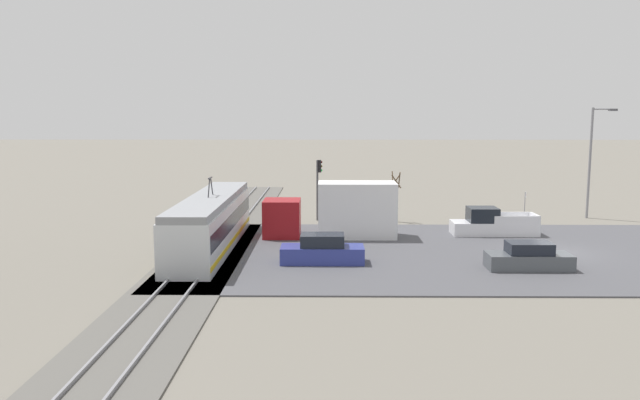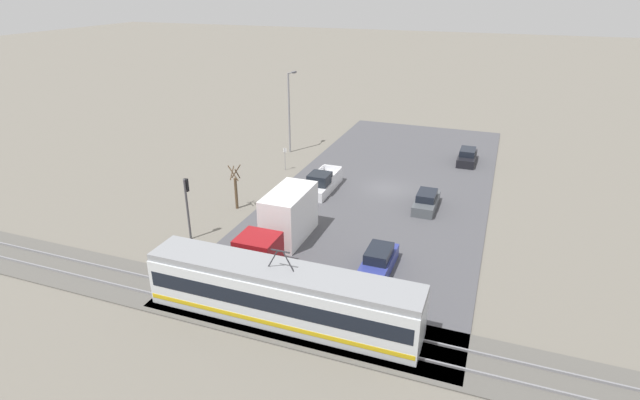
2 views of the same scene
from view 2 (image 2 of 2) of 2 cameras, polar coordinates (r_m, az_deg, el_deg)
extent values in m
plane|color=slate|center=(46.19, 7.58, 1.23)|extent=(320.00, 320.00, 0.00)
cube|color=#4C4C51|center=(46.17, 7.58, 1.28)|extent=(18.22, 45.38, 0.08)
cube|color=#5B5954|center=(28.74, -2.44, -13.74)|extent=(65.28, 4.40, 0.08)
cube|color=gray|center=(29.20, -1.88, -12.77)|extent=(63.97, 0.10, 0.14)
cube|color=gray|center=(28.15, -3.02, -14.40)|extent=(63.97, 0.10, 0.14)
cube|color=silver|center=(28.22, -4.37, -10.97)|extent=(15.62, 2.71, 2.80)
cube|color=black|center=(28.03, -4.39, -10.41)|extent=(15.15, 2.74, 0.93)
cube|color=gold|center=(28.72, -4.31, -12.39)|extent=(15.46, 2.75, 0.27)
cube|color=gray|center=(27.34, -4.47, -8.21)|extent=(15.62, 2.49, 0.40)
cylinder|color=#2D2D33|center=(26.79, -3.64, -7.03)|extent=(0.66, 0.07, 1.15)
cylinder|color=#2D2D33|center=(27.13, -5.39, -6.68)|extent=(0.66, 0.07, 1.15)
cube|color=#2D2D33|center=(26.68, -4.56, -5.84)|extent=(1.10, 0.08, 0.06)
cube|color=maroon|center=(32.75, -7.04, -6.10)|extent=(2.56, 2.43, 2.48)
cube|color=white|center=(36.46, -3.53, -1.66)|extent=(2.56, 5.15, 3.65)
cube|color=#196B38|center=(36.81, -5.39, -0.84)|extent=(0.02, 2.58, 0.91)
cube|color=silver|center=(45.25, 0.31, 1.68)|extent=(1.95, 5.71, 0.89)
cube|color=black|center=(44.21, -0.05, 2.44)|extent=(1.79, 1.94, 0.97)
cube|color=silver|center=(46.33, -0.22, 3.16)|extent=(0.12, 2.86, 0.52)
cube|color=silver|center=(45.77, 1.88, 2.89)|extent=(0.12, 2.86, 0.52)
cube|color=silver|center=(47.41, 1.46, 3.64)|extent=(1.79, 0.23, 0.52)
cube|color=red|center=(47.87, 0.62, 3.29)|extent=(0.14, 0.04, 0.18)
cube|color=navy|center=(33.13, 6.68, -7.26)|extent=(1.75, 4.59, 0.92)
cube|color=black|center=(32.73, 6.75, -6.06)|extent=(1.51, 2.39, 0.68)
cube|color=#4C5156|center=(42.57, 12.03, -0.38)|extent=(1.72, 4.40, 0.84)
cube|color=black|center=(42.29, 12.11, 0.52)|extent=(1.48, 2.29, 0.61)
cube|color=black|center=(54.54, 16.44, 4.57)|extent=(1.74, 4.47, 0.85)
cube|color=black|center=(54.31, 16.53, 5.31)|extent=(1.50, 2.32, 0.62)
cylinder|color=#47474C|center=(37.29, -14.89, -1.11)|extent=(0.16, 0.16, 4.70)
cube|color=black|center=(36.70, -15.04, 1.66)|extent=(0.28, 0.22, 0.95)
sphere|color=#390606|center=(36.68, -14.99, 2.19)|extent=(0.18, 0.18, 0.18)
sphere|color=#3C2C06|center=(36.79, -14.94, 1.72)|extent=(0.18, 0.18, 0.18)
sphere|color=green|center=(36.91, -14.88, 1.26)|extent=(0.18, 0.18, 0.18)
cylinder|color=brown|center=(41.99, -9.56, 0.75)|extent=(0.24, 0.24, 2.71)
cylinder|color=brown|center=(41.45, -10.03, 3.07)|extent=(0.09, 0.77, 1.05)
cylinder|color=brown|center=(41.10, -9.91, 3.03)|extent=(0.93, 0.09, 1.27)
cylinder|color=brown|center=(41.21, -9.42, 2.99)|extent=(0.09, 0.77, 1.05)
cylinder|color=brown|center=(41.50, -9.57, 3.26)|extent=(0.93, 0.09, 1.27)
cylinder|color=gray|center=(54.93, -3.55, 9.83)|extent=(0.20, 0.20, 8.71)
cylinder|color=gray|center=(54.79, -3.32, 14.32)|extent=(0.12, 1.60, 0.12)
cube|color=#515156|center=(55.48, -3.00, 14.38)|extent=(0.36, 0.60, 0.18)
cylinder|color=gray|center=(50.21, -4.02, 4.68)|extent=(0.06, 0.06, 2.33)
cube|color=white|center=(49.94, -4.04, 5.71)|extent=(0.32, 0.02, 0.44)
cube|color=red|center=(49.95, -4.03, 5.71)|extent=(0.31, 0.01, 0.10)
camera|label=1|loc=(40.22, 61.85, -2.51)|focal=35.00mm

